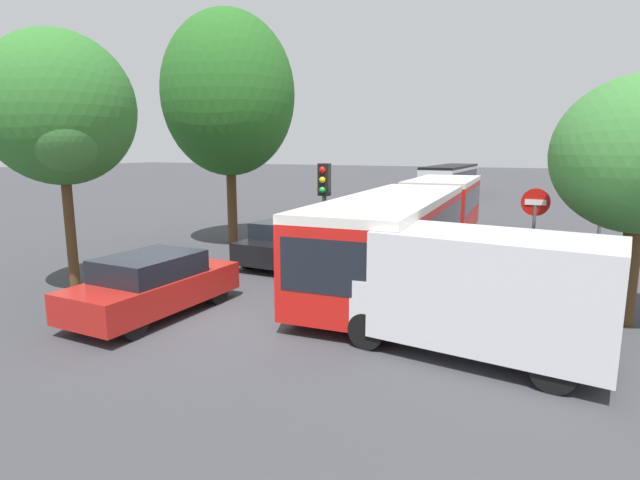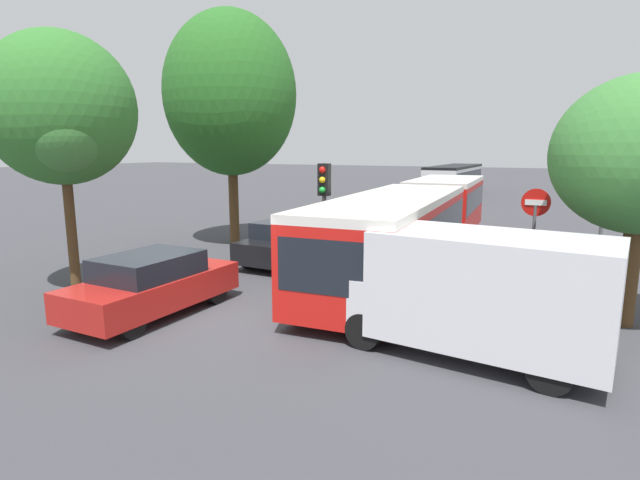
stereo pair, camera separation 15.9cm
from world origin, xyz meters
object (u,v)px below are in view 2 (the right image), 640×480
(city_bus_rear, at_px, (454,178))
(queued_car_silver, at_px, (362,219))
(queued_car_graphite, at_px, (394,205))
(white_van, at_px, (476,291))
(no_entry_sign, at_px, (534,226))
(tree_left_mid, at_px, (230,94))
(direction_sign_post, at_px, (605,194))
(tree_left_near, at_px, (61,113))
(queued_car_black, at_px, (289,241))
(queued_car_red, at_px, (152,284))
(traffic_light, at_px, (324,196))
(articulated_bus, at_px, (420,218))

(city_bus_rear, height_order, queued_car_silver, city_bus_rear)
(queued_car_graphite, distance_m, white_van, 18.99)
(no_entry_sign, xyz_separation_m, tree_left_mid, (-11.34, 2.80, 4.00))
(direction_sign_post, relative_size, tree_left_near, 0.53)
(queued_car_black, relative_size, queued_car_silver, 1.04)
(queued_car_red, relative_size, tree_left_near, 0.62)
(queued_car_black, height_order, white_van, white_van)
(city_bus_rear, relative_size, direction_sign_post, 3.18)
(queued_car_graphite, relative_size, tree_left_mid, 0.46)
(traffic_light, bearing_deg, tree_left_near, -59.74)
(queued_car_red, height_order, tree_left_near, tree_left_near)
(queued_car_graphite, height_order, tree_left_near, tree_left_near)
(city_bus_rear, bearing_deg, tree_left_mid, 172.12)
(queued_car_black, relative_size, traffic_light, 1.24)
(queued_car_graphite, relative_size, tree_left_near, 0.61)
(city_bus_rear, distance_m, traffic_light, 29.43)
(queued_car_graphite, distance_m, tree_left_near, 18.60)
(articulated_bus, xyz_separation_m, queued_car_graphite, (-4.11, 9.88, -0.73))
(city_bus_rear, relative_size, queued_car_silver, 2.83)
(queued_car_black, distance_m, traffic_light, 3.26)
(direction_sign_post, bearing_deg, tree_left_mid, -11.78)
(city_bus_rear, relative_size, no_entry_sign, 4.06)
(queued_car_graphite, bearing_deg, queued_car_silver, -174.53)
(queued_car_graphite, bearing_deg, queued_car_red, -178.07)
(white_van, bearing_deg, direction_sign_post, -101.64)
(tree_left_near, bearing_deg, direction_sign_post, 30.13)
(queued_car_red, bearing_deg, white_van, -81.26)
(queued_car_red, distance_m, queued_car_graphite, 18.46)
(articulated_bus, relative_size, white_van, 3.29)
(tree_left_mid, bearing_deg, direction_sign_post, -0.93)
(queued_car_black, bearing_deg, no_entry_sign, -93.78)
(no_entry_sign, bearing_deg, tree_left_near, -66.55)
(queued_car_graphite, distance_m, traffic_light, 14.40)
(white_van, bearing_deg, tree_left_mid, -27.78)
(traffic_light, bearing_deg, articulated_bus, 154.69)
(queued_car_graphite, xyz_separation_m, white_van, (7.23, -17.55, 0.52))
(traffic_light, distance_m, no_entry_sign, 5.58)
(articulated_bus, relative_size, traffic_light, 5.02)
(no_entry_sign, bearing_deg, queued_car_silver, -133.36)
(queued_car_silver, relative_size, no_entry_sign, 1.43)
(queued_car_silver, xyz_separation_m, white_van, (6.80, -11.53, 0.54))
(city_bus_rear, height_order, white_van, city_bus_rear)
(traffic_light, relative_size, tree_left_near, 0.50)
(queued_car_black, xyz_separation_m, no_entry_sign, (7.59, -0.69, 1.14))
(queued_car_red, xyz_separation_m, tree_left_mid, (-3.61, 8.18, 5.15))
(queued_car_black, distance_m, white_van, 8.66)
(queued_car_black, bearing_deg, tree_left_mid, 62.10)
(queued_car_graphite, bearing_deg, tree_left_near, 171.27)
(articulated_bus, relative_size, city_bus_rear, 1.49)
(tree_left_near, bearing_deg, queued_car_black, 57.52)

